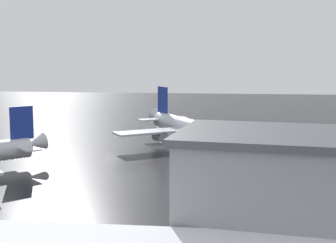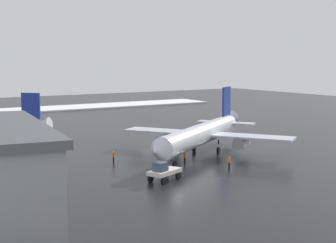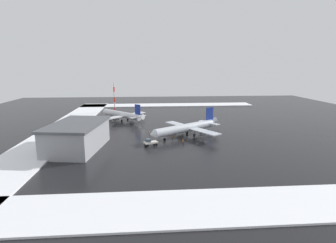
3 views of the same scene
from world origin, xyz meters
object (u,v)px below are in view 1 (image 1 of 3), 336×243
Objects in this scene: ground_crew_mid_apron at (253,146)px; pushback_tug at (265,158)px; ground_crew_by_nose_gear at (174,158)px; cargo_hangar at (300,175)px; ground_crew_near_tug at (216,149)px; airplane_distant_tail at (194,129)px.

pushback_tug is at bearing -103.92° from ground_crew_mid_apron.
cargo_hangar is at bearing -146.12° from ground_crew_by_nose_gear.
cargo_hangar reaches higher than ground_crew_near_tug.
pushback_tug is at bearing -144.54° from ground_crew_near_tug.
ground_crew_by_nose_gear is (-12.35, -11.60, 0.00)m from ground_crew_mid_apron.
airplane_distant_tail is 5.85× the size of pushback_tug.
ground_crew_mid_apron is (-1.20, 11.43, -0.31)m from pushback_tug.
ground_crew_mid_apron is 1.00× the size of ground_crew_by_nose_gear.
ground_crew_near_tug is at bearing 114.40° from cargo_hangar.
ground_crew_by_nose_gear is at bearing 131.52° from cargo_hangar.
ground_crew_by_nose_gear is at bearing -41.32° from airplane_distant_tail.
cargo_hangar is at bearing -170.29° from ground_crew_near_tug.
airplane_distant_tail is at bearing 27.72° from ground_crew_near_tug.
ground_crew_mid_apron is at bearing 40.98° from airplane_distant_tail.
airplane_distant_tail reaches higher than pushback_tug.
ground_crew_mid_apron is at bearing 103.07° from cargo_hangar.
ground_crew_mid_apron is 16.94m from ground_crew_by_nose_gear.
ground_crew_near_tug is at bearing -160.53° from pushback_tug.
ground_crew_near_tug is 33.26m from cargo_hangar.
airplane_distant_tail is 14.79m from ground_crew_by_nose_gear.
cargo_hangar is (13.40, -37.79, 1.12)m from airplane_distant_tail.
ground_crew_by_nose_gear is (-13.55, -0.17, -0.31)m from pushback_tug.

